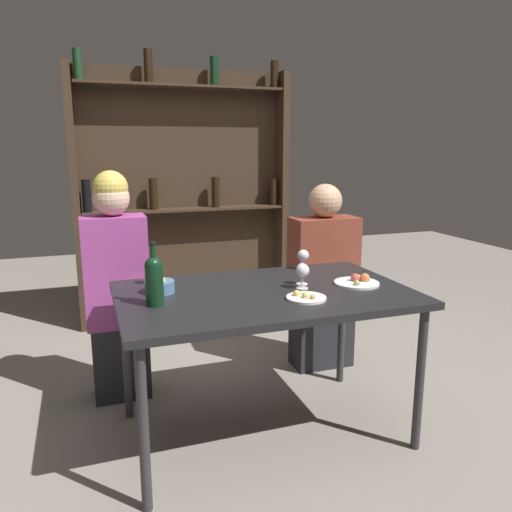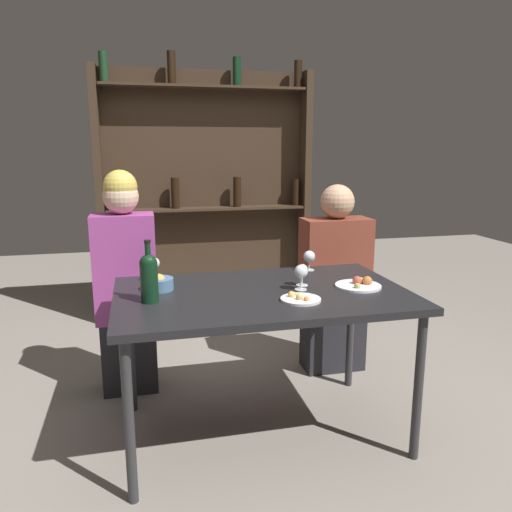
{
  "view_description": "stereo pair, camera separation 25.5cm",
  "coord_description": "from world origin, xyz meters",
  "views": [
    {
      "loc": [
        -0.82,
        -2.22,
        1.47
      ],
      "look_at": [
        0.0,
        0.13,
        0.92
      ],
      "focal_mm": 35.0,
      "sensor_mm": 36.0,
      "label": 1
    },
    {
      "loc": [
        -0.58,
        -2.29,
        1.47
      ],
      "look_at": [
        0.0,
        0.13,
        0.92
      ],
      "focal_mm": 35.0,
      "sensor_mm": 36.0,
      "label": 2
    }
  ],
  "objects": [
    {
      "name": "snack_bowl",
      "position": [
        -0.49,
        0.15,
        0.8
      ],
      "size": [
        0.14,
        0.14,
        0.08
      ],
      "color": "#4C7299",
      "rests_on": "dining_table"
    },
    {
      "name": "wine_glass_2",
      "position": [
        0.19,
        -0.02,
        0.86
      ],
      "size": [
        0.07,
        0.07,
        0.13
      ],
      "color": "silver",
      "rests_on": "dining_table"
    },
    {
      "name": "seated_person_right",
      "position": [
        0.65,
        0.66,
        0.58
      ],
      "size": [
        0.44,
        0.22,
        1.24
      ],
      "color": "#26262B",
      "rests_on": "ground_plane"
    },
    {
      "name": "food_plate_0",
      "position": [
        0.5,
        -0.04,
        0.78
      ],
      "size": [
        0.23,
        0.23,
        0.05
      ],
      "color": "white",
      "rests_on": "dining_table"
    },
    {
      "name": "wine_bottle",
      "position": [
        -0.54,
        -0.05,
        0.89
      ],
      "size": [
        0.08,
        0.08,
        0.29
      ],
      "color": "black",
      "rests_on": "dining_table"
    },
    {
      "name": "food_plate_1",
      "position": [
        0.13,
        -0.19,
        0.78
      ],
      "size": [
        0.19,
        0.19,
        0.04
      ],
      "color": "white",
      "rests_on": "dining_table"
    },
    {
      "name": "wine_glass_0",
      "position": [
        0.37,
        0.35,
        0.85
      ],
      "size": [
        0.07,
        0.07,
        0.12
      ],
      "color": "silver",
      "rests_on": "dining_table"
    },
    {
      "name": "wine_glass_1",
      "position": [
        0.22,
        0.05,
        0.85
      ],
      "size": [
        0.06,
        0.06,
        0.11
      ],
      "color": "silver",
      "rests_on": "dining_table"
    },
    {
      "name": "seated_person_left",
      "position": [
        -0.67,
        0.66,
        0.66
      ],
      "size": [
        0.36,
        0.22,
        1.34
      ],
      "color": "#26262B",
      "rests_on": "ground_plane"
    },
    {
      "name": "wine_rack_wall",
      "position": [
        -0.0,
        1.98,
        1.11
      ],
      "size": [
        1.8,
        0.21,
        2.2
      ],
      "color": "#38281C",
      "rests_on": "ground_plane"
    },
    {
      "name": "dining_table",
      "position": [
        0.0,
        0.0,
        0.71
      ],
      "size": [
        1.43,
        0.89,
        0.77
      ],
      "color": "black",
      "rests_on": "ground_plane"
    },
    {
      "name": "ground_plane",
      "position": [
        0.0,
        0.0,
        0.0
      ],
      "size": [
        10.0,
        10.0,
        0.0
      ],
      "primitive_type": "plane",
      "color": "gray"
    },
    {
      "name": "wine_glass_3",
      "position": [
        -0.51,
        0.31,
        0.86
      ],
      "size": [
        0.06,
        0.06,
        0.13
      ],
      "color": "silver",
      "rests_on": "dining_table"
    }
  ]
}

